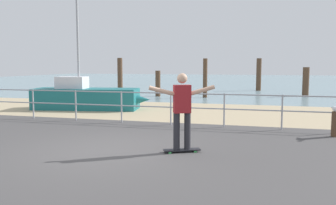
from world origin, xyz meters
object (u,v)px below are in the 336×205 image
(sailboat, at_px, (90,97))
(bollard_short, at_px, (335,125))
(skateboarder, at_px, (182,107))
(seagull, at_px, (336,109))
(skateboard, at_px, (182,150))

(sailboat, relative_size, bollard_short, 7.71)
(skateboarder, distance_m, seagull, 4.42)
(skateboarder, height_order, seagull, skateboarder)
(sailboat, height_order, bollard_short, sailboat)
(skateboard, distance_m, skateboarder, 0.95)
(skateboarder, bearing_deg, seagull, 37.56)
(skateboard, bearing_deg, skateboarder, -175.24)
(skateboard, relative_size, seagull, 1.66)
(bollard_short, bearing_deg, skateboard, -142.25)
(sailboat, distance_m, seagull, 9.74)
(skateboard, relative_size, bollard_short, 1.18)
(skateboard, relative_size, skateboarder, 0.49)
(sailboat, bearing_deg, seagull, -21.98)
(bollard_short, bearing_deg, seagull, -80.72)
(skateboard, bearing_deg, sailboat, 131.08)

